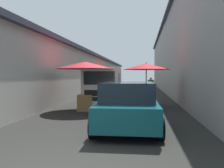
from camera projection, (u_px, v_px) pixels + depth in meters
The scene contains 11 objects.
ground at pixel (127, 98), 16.64m from camera, with size 90.00×90.00×0.00m, color #282826.
building_left_whitewash at pixel (52, 74), 19.76m from camera, with size 49.80×7.50×3.73m.
building_right_concrete at pixel (213, 52), 17.79m from camera, with size 49.80×7.50×7.03m.
fruit_stall_mid_lane at pixel (147, 72), 11.92m from camera, with size 2.48×2.48×2.40m.
fruit_stall_far_right at pixel (85, 71), 10.60m from camera, with size 2.84×2.84×2.41m.
fruit_stall_far_left at pixel (108, 74), 22.47m from camera, with size 2.45×2.45×2.41m.
hatchback_car at pixel (128, 105), 7.04m from camera, with size 3.97×2.03×1.45m.
delivery_truck at pixel (104, 88), 11.72m from camera, with size 4.92×1.98×2.08m.
vendor_by_crates at pixel (151, 85), 18.73m from camera, with size 0.43×0.52×1.56m.
vendor_in_shade at pixel (104, 87), 16.29m from camera, with size 0.61×0.28×1.52m.
parked_scooter at pixel (110, 91), 18.23m from camera, with size 1.69×0.42×1.14m.
Camera 1 is at (-3.08, -1.28, 1.64)m, focal length 35.84 mm.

